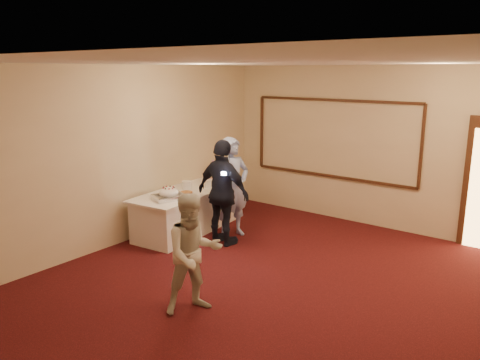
# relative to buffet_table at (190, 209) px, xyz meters

# --- Properties ---
(floor) EXTENTS (7.00, 7.00, 0.00)m
(floor) POSITION_rel_buffet_table_xyz_m (2.52, -1.19, -0.39)
(floor) COLOR black
(floor) RESTS_ON ground
(room_walls) EXTENTS (6.04, 7.04, 3.02)m
(room_walls) POSITION_rel_buffet_table_xyz_m (2.52, -1.19, 1.64)
(room_walls) COLOR beige
(room_walls) RESTS_ON floor
(wall_molding) EXTENTS (3.45, 0.04, 1.55)m
(wall_molding) POSITION_rel_buffet_table_xyz_m (1.72, 2.28, 1.21)
(wall_molding) COLOR black
(wall_molding) RESTS_ON room_walls
(buffet_table) EXTENTS (1.20, 2.54, 0.77)m
(buffet_table) POSITION_rel_buffet_table_xyz_m (0.00, 0.00, 0.00)
(buffet_table) COLOR white
(buffet_table) RESTS_ON floor
(pavlova_tray) EXTENTS (0.55, 0.64, 0.20)m
(pavlova_tray) POSITION_rel_buffet_table_xyz_m (0.19, -0.70, 0.47)
(pavlova_tray) COLOR silver
(pavlova_tray) RESTS_ON buffet_table
(cupcake_stand) EXTENTS (0.27, 0.27, 0.40)m
(cupcake_stand) POSITION_rel_buffet_table_xyz_m (-0.21, 0.98, 0.52)
(cupcake_stand) COLOR #D45279
(cupcake_stand) RESTS_ON buffet_table
(plate_stack_a) EXTENTS (0.19, 0.19, 0.16)m
(plate_stack_a) POSITION_rel_buffet_table_xyz_m (-0.03, -0.03, 0.46)
(plate_stack_a) COLOR white
(plate_stack_a) RESTS_ON buffet_table
(plate_stack_b) EXTENTS (0.18, 0.18, 0.15)m
(plate_stack_b) POSITION_rel_buffet_table_xyz_m (0.22, 0.31, 0.46)
(plate_stack_b) COLOR white
(plate_stack_b) RESTS_ON buffet_table
(tart) EXTENTS (0.25, 0.25, 0.05)m
(tart) POSITION_rel_buffet_table_xyz_m (0.21, -0.30, 0.41)
(tart) COLOR white
(tart) RESTS_ON buffet_table
(man) EXTENTS (0.59, 0.74, 1.78)m
(man) POSITION_rel_buffet_table_xyz_m (0.84, 0.22, 0.50)
(man) COLOR #99B2F4
(man) RESTS_ON floor
(woman) EXTENTS (0.85, 0.91, 1.49)m
(woman) POSITION_rel_buffet_table_xyz_m (2.13, -2.19, 0.36)
(woman) COLOR beige
(woman) RESTS_ON floor
(guest) EXTENTS (1.07, 0.47, 1.80)m
(guest) POSITION_rel_buffet_table_xyz_m (0.97, -0.21, 0.51)
(guest) COLOR black
(guest) RESTS_ON floor
(camera_flash) EXTENTS (0.08, 0.05, 0.05)m
(camera_flash) POSITION_rel_buffet_table_xyz_m (1.19, -0.46, 0.92)
(camera_flash) COLOR white
(camera_flash) RESTS_ON guest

